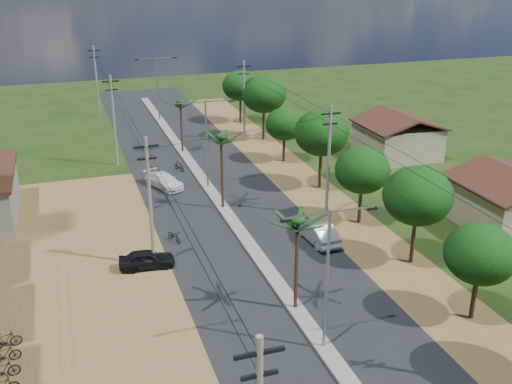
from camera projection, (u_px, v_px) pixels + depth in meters
ground at (323, 349)px, 31.79m from camera, size 160.00×160.00×0.00m
road at (241, 233)px, 45.02m from camera, size 12.00×110.00×0.04m
median at (230, 217)px, 47.64m from camera, size 1.00×90.00×0.18m
dirt_lot_west at (27, 318)px, 34.43m from camera, size 18.00×46.00×0.04m
dirt_shoulder_east at (343, 219)px, 47.52m from camera, size 5.00×90.00×0.03m
house_east_near at (510, 196)px, 45.62m from camera, size 7.60×7.50×4.60m
house_east_far at (398, 133)px, 61.80m from camera, size 7.60×7.50×4.60m
tree_east_b at (480, 254)px, 33.01m from camera, size 4.00×4.00×5.83m
tree_east_c at (418, 196)px, 39.04m from camera, size 4.60×4.60×6.83m
tree_east_d at (362, 170)px, 45.32m from camera, size 4.20×4.20×6.13m
tree_east_e at (322, 133)px, 52.16m from camera, size 4.80×4.80×7.14m
tree_east_f at (284, 124)px, 59.55m from camera, size 3.80×3.80×5.52m
tree_east_g at (264, 94)px, 66.29m from camera, size 5.00×5.00×7.38m
tree_east_h at (240, 86)px, 73.48m from camera, size 4.40×4.40×6.52m
palm_median_near at (298, 224)px, 33.29m from camera, size 2.00×2.00×6.15m
palm_median_mid at (221, 140)px, 47.28m from camera, size 2.00×2.00×6.55m
palm_median_far at (180, 104)px, 61.63m from camera, size 2.00×2.00×5.85m
streetlight_near at (327, 269)px, 30.03m from camera, size 5.10×0.18×8.00m
streetlight_mid at (206, 137)px, 52.10m from camera, size 5.10×0.18×8.00m
streetlight_far at (158, 83)px, 74.17m from camera, size 5.10×0.18×8.00m
utility_pole_w_b at (150, 201)px, 38.58m from camera, size 1.60×0.24×9.00m
utility_pole_w_c at (114, 119)px, 58.00m from camera, size 1.60×0.24×9.00m
utility_pole_w_d at (96, 80)px, 76.53m from camera, size 1.60×0.24×9.00m
utility_pole_e_b at (329, 160)px, 46.37m from camera, size 1.60×0.24×9.00m
utility_pole_e_c at (244, 100)px, 65.79m from camera, size 1.60×0.24×9.00m
car_silver_mid at (318, 232)px, 43.45m from camera, size 1.89×4.62×1.49m
car_white_far at (164, 181)px, 53.70m from camera, size 3.46×4.74×1.27m
car_parked_dark at (147, 260)px, 39.81m from camera, size 3.78×1.76×1.25m
moto_rider_west_a at (174, 236)px, 43.56m from camera, size 1.09×1.71×0.85m
moto_rider_west_b at (179, 166)px, 57.99m from camera, size 1.03×1.60×0.94m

